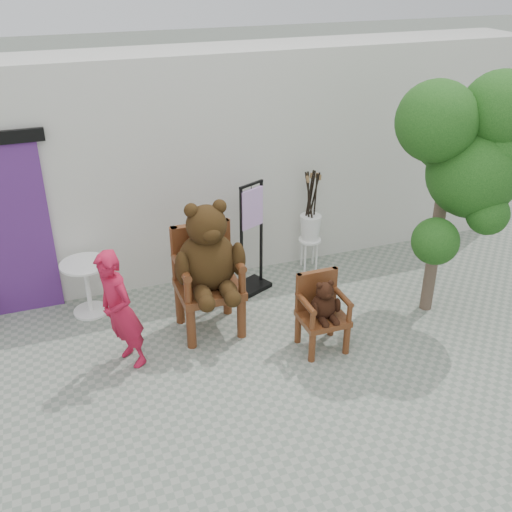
{
  "coord_description": "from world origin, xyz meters",
  "views": [
    {
      "loc": [
        -2.34,
        -4.54,
        4.15
      ],
      "look_at": [
        -0.22,
        1.23,
        0.95
      ],
      "focal_mm": 42.0,
      "sensor_mm": 36.0,
      "label": 1
    }
  ],
  "objects_px": {
    "chair_big": "(208,261)",
    "chair_small": "(322,306)",
    "person": "(120,311)",
    "tree": "(468,147)",
    "display_stand": "(252,250)",
    "stool_bucket": "(310,227)",
    "cafe_table": "(87,282)"
  },
  "relations": [
    {
      "from": "chair_big",
      "to": "display_stand",
      "type": "relative_size",
      "value": 1.1
    },
    {
      "from": "chair_big",
      "to": "tree",
      "type": "height_order",
      "value": "tree"
    },
    {
      "from": "chair_big",
      "to": "person",
      "type": "relative_size",
      "value": 1.16
    },
    {
      "from": "chair_big",
      "to": "display_stand",
      "type": "bearing_deg",
      "value": 42.49
    },
    {
      "from": "tree",
      "to": "display_stand",
      "type": "bearing_deg",
      "value": 147.13
    },
    {
      "from": "chair_big",
      "to": "cafe_table",
      "type": "distance_m",
      "value": 1.66
    },
    {
      "from": "person",
      "to": "stool_bucket",
      "type": "bearing_deg",
      "value": 90.29
    },
    {
      "from": "person",
      "to": "stool_bucket",
      "type": "relative_size",
      "value": 0.98
    },
    {
      "from": "chair_small",
      "to": "display_stand",
      "type": "distance_m",
      "value": 1.54
    },
    {
      "from": "tree",
      "to": "chair_small",
      "type": "bearing_deg",
      "value": -174.72
    },
    {
      "from": "chair_small",
      "to": "display_stand",
      "type": "relative_size",
      "value": 0.6
    },
    {
      "from": "person",
      "to": "tree",
      "type": "bearing_deg",
      "value": 61.02
    },
    {
      "from": "cafe_table",
      "to": "chair_big",
      "type": "bearing_deg",
      "value": -33.67
    },
    {
      "from": "chair_small",
      "to": "person",
      "type": "height_order",
      "value": "person"
    },
    {
      "from": "cafe_table",
      "to": "display_stand",
      "type": "distance_m",
      "value": 2.13
    },
    {
      "from": "chair_small",
      "to": "stool_bucket",
      "type": "bearing_deg",
      "value": 69.36
    },
    {
      "from": "cafe_table",
      "to": "chair_small",
      "type": "bearing_deg",
      "value": -34.45
    },
    {
      "from": "cafe_table",
      "to": "display_stand",
      "type": "height_order",
      "value": "display_stand"
    },
    {
      "from": "chair_big",
      "to": "chair_small",
      "type": "height_order",
      "value": "chair_big"
    },
    {
      "from": "tree",
      "to": "cafe_table",
      "type": "bearing_deg",
      "value": 160.42
    },
    {
      "from": "cafe_table",
      "to": "tree",
      "type": "xyz_separation_m",
      "value": [
        4.21,
        -1.5,
        1.71
      ]
    },
    {
      "from": "person",
      "to": "display_stand",
      "type": "xyz_separation_m",
      "value": [
        1.88,
        1.1,
        -0.13
      ]
    },
    {
      "from": "display_stand",
      "to": "tree",
      "type": "bearing_deg",
      "value": -57.58
    },
    {
      "from": "person",
      "to": "cafe_table",
      "type": "distance_m",
      "value": 1.3
    },
    {
      "from": "chair_big",
      "to": "tree",
      "type": "bearing_deg",
      "value": -12.04
    },
    {
      "from": "display_stand",
      "to": "person",
      "type": "bearing_deg",
      "value": -174.43
    },
    {
      "from": "cafe_table",
      "to": "stool_bucket",
      "type": "xyz_separation_m",
      "value": [
        3.1,
        0.12,
        0.2
      ]
    },
    {
      "from": "chair_small",
      "to": "cafe_table",
      "type": "relative_size",
      "value": 1.28
    },
    {
      "from": "person",
      "to": "chair_big",
      "type": "bearing_deg",
      "value": 83.32
    },
    {
      "from": "chair_big",
      "to": "person",
      "type": "xyz_separation_m",
      "value": [
        -1.08,
        -0.37,
        -0.21
      ]
    },
    {
      "from": "chair_small",
      "to": "stool_bucket",
      "type": "distance_m",
      "value": 1.91
    },
    {
      "from": "chair_big",
      "to": "stool_bucket",
      "type": "xyz_separation_m",
      "value": [
        1.77,
        1.01,
        -0.29
      ]
    }
  ]
}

